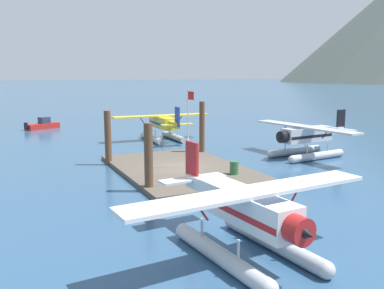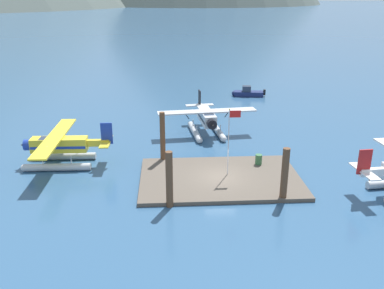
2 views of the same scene
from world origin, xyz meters
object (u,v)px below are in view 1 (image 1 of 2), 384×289
at_px(fuel_drum, 234,168).
at_px(mooring_buoy, 264,223).
at_px(seaplane_white_stbd_aft, 247,217).
at_px(flagpole, 189,119).
at_px(boat_red_open_sw, 43,125).
at_px(seaplane_yellow_port_fwd, 162,126).
at_px(seaplane_silver_bow_centre, 306,139).

height_order(fuel_drum, mooring_buoy, fuel_drum).
bearing_deg(seaplane_white_stbd_aft, flagpole, 164.34).
bearing_deg(boat_red_open_sw, mooring_buoy, 7.34).
bearing_deg(seaplane_white_stbd_aft, fuel_drum, 151.34).
bearing_deg(flagpole, boat_red_open_sw, -167.10).
distance_m(seaplane_yellow_port_fwd, seaplane_white_stbd_aft, 28.74).
height_order(flagpole, seaplane_white_stbd_aft, flagpole).
bearing_deg(seaplane_yellow_port_fwd, flagpole, -13.88).
height_order(mooring_buoy, seaplane_yellow_port_fwd, seaplane_yellow_port_fwd).
distance_m(fuel_drum, boat_red_open_sw, 34.14).
bearing_deg(mooring_buoy, boat_red_open_sw, -172.66).
height_order(flagpole, seaplane_yellow_port_fwd, flagpole).
distance_m(flagpole, boat_red_open_sw, 31.05).
relative_size(seaplane_white_stbd_aft, seaplane_silver_bow_centre, 1.00).
xyz_separation_m(flagpole, fuel_drum, (2.87, 1.99, -3.08)).
height_order(mooring_buoy, boat_red_open_sw, boat_red_open_sw).
relative_size(seaplane_yellow_port_fwd, seaplane_white_stbd_aft, 0.99).
xyz_separation_m(fuel_drum, boat_red_open_sw, (-32.96, -8.88, -0.25)).
xyz_separation_m(seaplane_white_stbd_aft, boat_red_open_sw, (-43.46, -3.14, -1.09)).
distance_m(mooring_buoy, boat_red_open_sw, 41.83).
distance_m(seaplane_yellow_port_fwd, boat_red_open_sw, 18.86).
xyz_separation_m(seaplane_yellow_port_fwd, seaplane_white_stbd_aft, (27.80, -7.31, 0.00)).
height_order(seaplane_yellow_port_fwd, seaplane_silver_bow_centre, same).
height_order(mooring_buoy, seaplane_white_stbd_aft, seaplane_white_stbd_aft).
distance_m(fuel_drum, seaplane_white_stbd_aft, 11.99).
relative_size(mooring_buoy, seaplane_white_stbd_aft, 0.06).
distance_m(flagpole, seaplane_silver_bow_centre, 11.46).
xyz_separation_m(flagpole, seaplane_white_stbd_aft, (13.37, -3.75, -2.24)).
distance_m(seaplane_yellow_port_fwd, seaplane_silver_bow_centre, 15.61).
bearing_deg(flagpole, mooring_buoy, -7.74).
distance_m(seaplane_white_stbd_aft, boat_red_open_sw, 43.59).
distance_m(seaplane_silver_bow_centre, boat_red_open_sw, 34.44).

